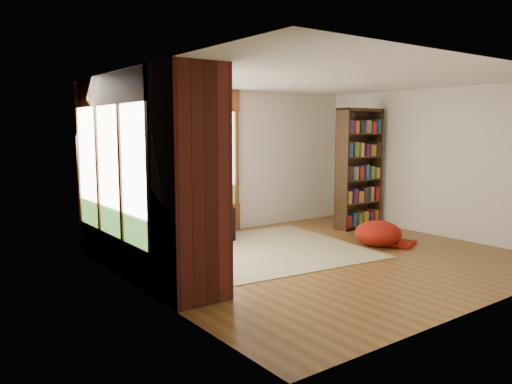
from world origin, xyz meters
TOP-DOWN VIEW (x-y plane):
  - floor at (0.00, 0.00)m, footprint 5.50×5.50m
  - ceiling at (0.00, 0.00)m, footprint 5.50×5.50m
  - wall_back at (0.00, 2.50)m, footprint 5.50×0.04m
  - wall_front at (0.00, -2.50)m, footprint 5.50×0.04m
  - wall_left at (-2.75, 0.00)m, footprint 0.04×5.00m
  - wall_right at (2.75, 0.00)m, footprint 0.04×5.00m
  - windows_back at (-1.20, 2.47)m, footprint 2.82×0.10m
  - windows_left at (-2.72, 1.20)m, footprint 0.10×2.62m
  - roller_blind at (-2.69, 2.03)m, footprint 0.03×0.72m
  - brick_chimney at (-2.40, -0.35)m, footprint 0.70×0.70m
  - sectional_sofa at (-1.95, 1.70)m, footprint 2.20×2.20m
  - area_rug at (-0.78, 0.96)m, footprint 3.94×3.18m
  - bookshelf at (2.14, 1.25)m, footprint 0.97×0.32m
  - pouf at (1.28, 0.03)m, footprint 0.98×0.98m
  - dog_tan at (-1.59, 1.80)m, footprint 0.95×0.89m
  - dog_brindle at (-2.39, 1.00)m, footprint 0.84×0.93m
  - throw_pillows at (-1.92, 1.85)m, footprint 1.98×1.68m

SIDE VIEW (x-z plane):
  - floor at x=0.00m, z-range 0.00..0.00m
  - area_rug at x=-0.78m, z-range 0.00..0.01m
  - pouf at x=1.28m, z-range 0.01..0.42m
  - sectional_sofa at x=-1.95m, z-range -0.10..0.70m
  - dog_brindle at x=-2.39m, z-range 0.54..0.99m
  - throw_pillows at x=-1.92m, z-range 0.54..0.99m
  - dog_tan at x=-1.59m, z-range 0.54..1.00m
  - bookshelf at x=2.14m, z-range 0.00..2.27m
  - wall_back at x=0.00m, z-range 0.00..2.60m
  - wall_front at x=0.00m, z-range 0.00..2.60m
  - wall_left at x=-2.75m, z-range 0.00..2.60m
  - wall_right at x=2.75m, z-range 0.00..2.60m
  - brick_chimney at x=-2.40m, z-range 0.00..2.60m
  - windows_back at x=-1.20m, z-range 0.40..2.30m
  - windows_left at x=-2.72m, z-range 0.40..2.30m
  - roller_blind at x=-2.69m, z-range 1.30..2.20m
  - ceiling at x=0.00m, z-range 2.60..2.60m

